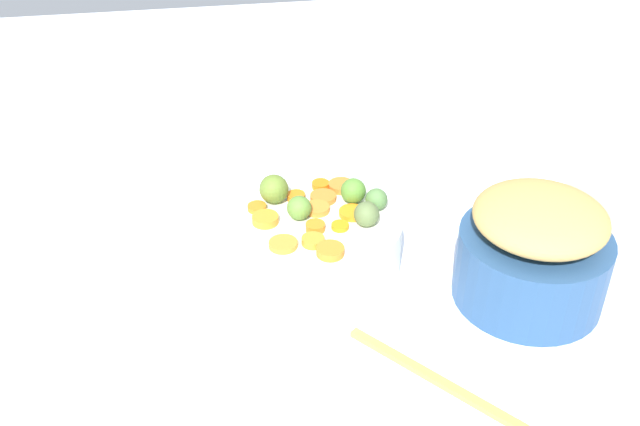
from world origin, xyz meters
TOP-DOWN VIEW (x-y plane):
  - tabletop at (0.00, 0.00)m, footprint 2.40×2.40m
  - serving_bowl_carrots at (0.02, -0.05)m, footprint 0.23×0.23m
  - metal_pot at (0.29, -0.17)m, footprint 0.20×0.20m
  - stuffing_mound at (0.29, -0.17)m, footprint 0.17×0.17m
  - carrot_slice_0 at (-0.07, -0.01)m, footprint 0.04×0.04m
  - carrot_slice_1 at (0.04, 0.03)m, footprint 0.03×0.03m
  - carrot_slice_2 at (0.02, -0.03)m, footprint 0.05×0.05m
  - carrot_slice_3 at (-0.01, 0.01)m, footprint 0.03×0.03m
  - carrot_slice_4 at (-0.00, -0.11)m, footprint 0.04×0.04m
  - carrot_slice_5 at (-0.04, -0.10)m, footprint 0.05×0.05m
  - carrot_slice_6 at (-0.06, -0.04)m, footprint 0.04×0.04m
  - carrot_slice_7 at (0.03, -0.00)m, footprint 0.05×0.05m
  - carrot_slice_8 at (0.04, -0.08)m, footprint 0.03×0.03m
  - carrot_slice_9 at (0.01, -0.07)m, footprint 0.04×0.04m
  - carrot_slice_10 at (0.07, -0.05)m, footprint 0.05×0.05m
  - carrot_slice_11 at (0.07, 0.03)m, footprint 0.05×0.05m
  - carrot_slice_12 at (0.02, -0.13)m, footprint 0.04×0.04m
  - brussels_sprout_0 at (0.10, -0.04)m, footprint 0.03×0.03m
  - brussels_sprout_1 at (0.08, -0.01)m, footprint 0.04×0.04m
  - brussels_sprout_2 at (0.08, -0.07)m, footprint 0.04×0.04m
  - brussels_sprout_3 at (-0.01, -0.04)m, footprint 0.03×0.03m
  - brussels_sprout_4 at (-0.04, 0.01)m, footprint 0.04×0.04m
  - wooden_spoon at (0.18, -0.38)m, footprint 0.23×0.27m
  - dish_towel at (0.47, 0.03)m, footprint 0.19×0.16m

SIDE VIEW (x-z plane):
  - tabletop at x=0.00m, z-range 0.00..0.02m
  - dish_towel at x=0.47m, z-range 0.02..0.03m
  - wooden_spoon at x=0.18m, z-range 0.02..0.03m
  - serving_bowl_carrots at x=0.02m, z-range 0.02..0.10m
  - metal_pot at x=0.29m, z-range 0.02..0.12m
  - carrot_slice_8 at x=0.04m, z-range 0.10..0.11m
  - carrot_slice_5 at x=-0.04m, z-range 0.10..0.11m
  - carrot_slice_10 at x=0.07m, z-range 0.10..0.11m
  - carrot_slice_0 at x=-0.07m, z-range 0.10..0.11m
  - carrot_slice_7 at x=0.03m, z-range 0.10..0.11m
  - carrot_slice_2 at x=0.02m, z-range 0.10..0.11m
  - carrot_slice_1 at x=0.04m, z-range 0.10..0.11m
  - carrot_slice_11 at x=0.07m, z-range 0.10..0.11m
  - carrot_slice_3 at x=-0.01m, z-range 0.10..0.11m
  - carrot_slice_4 at x=0.00m, z-range 0.10..0.11m
  - carrot_slice_12 at x=0.02m, z-range 0.10..0.11m
  - carrot_slice_6 at x=-0.06m, z-range 0.10..0.11m
  - carrot_slice_9 at x=0.01m, z-range 0.10..0.11m
  - brussels_sprout_0 at x=0.10m, z-range 0.10..0.13m
  - brussels_sprout_3 at x=-0.01m, z-range 0.10..0.14m
  - brussels_sprout_2 at x=0.08m, z-range 0.10..0.14m
  - brussels_sprout_1 at x=0.08m, z-range 0.10..0.14m
  - brussels_sprout_4 at x=-0.04m, z-range 0.10..0.14m
  - stuffing_mound at x=0.29m, z-range 0.12..0.18m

